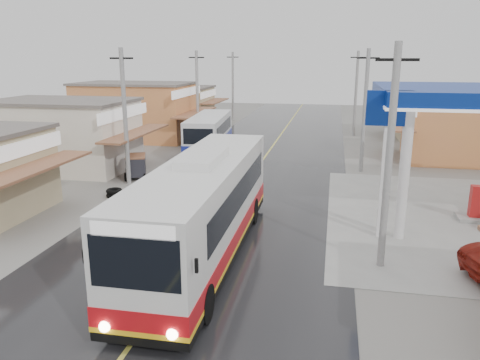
# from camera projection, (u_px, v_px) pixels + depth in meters

# --- Properties ---
(ground) EXTENTS (120.00, 120.00, 0.00)m
(ground) POSITION_uv_depth(u_px,v_px,m) (198.00, 251.00, 18.64)
(ground) COLOR slate
(ground) RESTS_ON ground
(road) EXTENTS (12.00, 90.00, 0.02)m
(road) POSITION_uv_depth(u_px,v_px,m) (258.00, 166.00, 32.85)
(road) COLOR black
(road) RESTS_ON ground
(centre_line) EXTENTS (0.15, 90.00, 0.01)m
(centre_line) POSITION_uv_depth(u_px,v_px,m) (258.00, 166.00, 32.84)
(centre_line) COLOR #D8CC4C
(centre_line) RESTS_ON road
(shopfronts_left) EXTENTS (11.00, 44.00, 5.20)m
(shopfronts_left) POSITION_uv_depth(u_px,v_px,m) (107.00, 151.00, 38.17)
(shopfronts_left) COLOR tan
(shopfronts_left) RESTS_ON ground
(utility_poles_left) EXTENTS (1.60, 50.00, 8.00)m
(utility_poles_left) POSITION_uv_depth(u_px,v_px,m) (168.00, 159.00, 35.13)
(utility_poles_left) COLOR gray
(utility_poles_left) RESTS_ON ground
(utility_poles_right) EXTENTS (1.60, 36.00, 8.00)m
(utility_poles_right) POSITION_uv_depth(u_px,v_px,m) (361.00, 171.00, 31.52)
(utility_poles_right) COLOR gray
(utility_poles_right) RESTS_ON ground
(coach_bus) EXTENTS (3.05, 13.00, 4.05)m
(coach_bus) POSITION_uv_depth(u_px,v_px,m) (204.00, 208.00, 17.66)
(coach_bus) COLOR silver
(coach_bus) RESTS_ON road
(second_bus) EXTENTS (3.24, 9.22, 3.00)m
(second_bus) POSITION_uv_depth(u_px,v_px,m) (209.00, 133.00, 36.82)
(second_bus) COLOR silver
(second_bus) RESTS_ON road
(cyclist) EXTENTS (0.70, 2.00, 2.16)m
(cyclist) POSITION_uv_depth(u_px,v_px,m) (156.00, 203.00, 22.30)
(cyclist) COLOR black
(cyclist) RESTS_ON ground
(tricycle_near) EXTENTS (1.89, 2.13, 1.50)m
(tricycle_near) POSITION_uv_depth(u_px,v_px,m) (136.00, 165.00, 29.45)
(tricycle_near) COLOR #26262D
(tricycle_near) RESTS_ON ground
(tyre_stack) EXTENTS (0.89, 0.89, 0.46)m
(tyre_stack) POSITION_uv_depth(u_px,v_px,m) (114.00, 193.00, 25.73)
(tyre_stack) COLOR black
(tyre_stack) RESTS_ON ground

